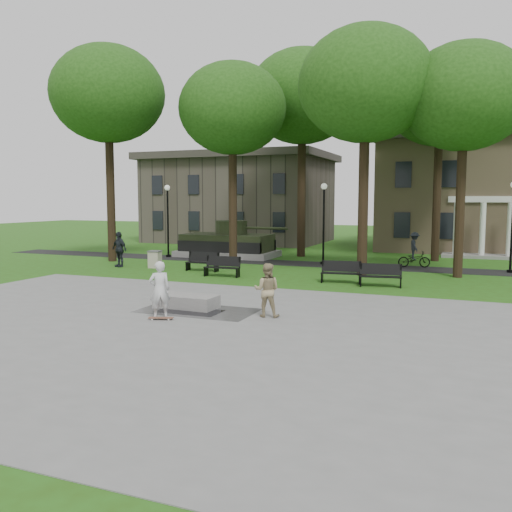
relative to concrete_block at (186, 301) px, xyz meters
The scene contains 26 objects.
ground 2.18m from the concrete_block, 72.58° to the left, with size 120.00×120.00×0.00m, color #264A11.
plaza 3.01m from the concrete_block, 77.51° to the right, with size 22.00×16.00×0.02m, color gray.
footpath 14.09m from the concrete_block, 87.36° to the left, with size 44.00×2.60×0.01m, color black.
building_right 30.30m from the concrete_block, 69.22° to the left, with size 17.00×12.00×8.60m.
building_left 30.57m from the concrete_block, 109.92° to the left, with size 15.00×10.00×7.20m, color #4C443D.
tree_0 18.63m from the concrete_block, 135.72° to the left, with size 6.80×6.80×12.97m.
tree_1 15.77m from the concrete_block, 107.03° to the left, with size 6.20×6.20×11.63m.
tree_2 14.53m from the concrete_block, 68.57° to the left, with size 6.60×6.60×12.16m.
tree_3 16.69m from the concrete_block, 53.22° to the left, with size 6.00×6.00×11.19m.
tree_4 20.77m from the concrete_block, 94.28° to the left, with size 7.20×7.20×13.50m.
tree_5 22.02m from the concrete_block, 68.94° to the left, with size 6.40×6.40×12.44m.
lamp_left 17.33m from the concrete_block, 123.05° to the left, with size 0.36×0.36×4.73m.
lamp_mid 14.64m from the concrete_block, 85.43° to the left, with size 0.36×0.36×4.73m.
tank_monument 17.10m from the concrete_block, 109.87° to the left, with size 7.45×3.40×2.40m.
puddle 0.68m from the concrete_block, 51.35° to the right, with size 2.20×1.20×0.00m, color black.
concrete_block is the anchor object (origin of this frame).
skateboard 2.01m from the concrete_block, 84.47° to the right, with size 0.78×0.20×0.07m, color brown.
skateboarder 1.91m from the concrete_block, 89.02° to the right, with size 0.67×0.44×1.85m, color silver.
friend_watching 3.22m from the concrete_block, ahead, with size 0.85×0.66×1.75m, color tan.
pedestrian_walker 12.80m from the concrete_block, 136.19° to the left, with size 1.17×0.49×2.00m, color black.
cyclist 16.07m from the concrete_block, 67.00° to the left, with size 1.86×1.11×1.98m.
park_bench_0 9.91m from the concrete_block, 114.02° to the left, with size 1.80×0.52×1.00m.
park_bench_1 7.85m from the concrete_block, 105.97° to the left, with size 1.82×0.61×1.00m.
park_bench_2 8.59m from the concrete_block, 64.11° to the left, with size 1.84×0.75×1.00m.
park_bench_3 9.21m from the concrete_block, 52.50° to the left, with size 1.85×0.78×1.00m.
trash_bin 11.68m from the concrete_block, 127.66° to the left, with size 0.75×0.75×0.96m.
Camera 1 is at (8.59, -18.55, 3.83)m, focal length 38.00 mm.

